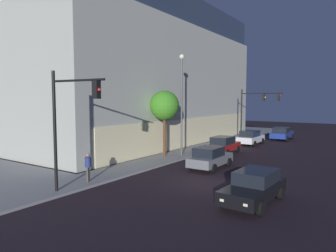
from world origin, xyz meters
TOP-DOWN VIEW (x-y plane):
  - ground_plane at (0.00, 0.00)m, footprint 120.00×120.00m
  - modern_building at (13.51, 23.15)m, footprint 33.31×29.97m
  - traffic_light_near_corner at (-6.27, 4.90)m, footprint 0.55×3.64m
  - traffic_light_far_corner at (22.33, 4.23)m, footprint 0.63×5.16m
  - street_lamp_sidewalk at (7.14, 6.08)m, footprint 0.44×0.44m
  - sidewalk_tree at (6.05, 7.22)m, footprint 2.66×2.66m
  - pedestrian_waiting at (-4.02, 6.02)m, footprint 0.36×0.36m
  - car_black at (-1.77, -3.72)m, footprint 4.83×2.27m
  - car_grey at (4.17, 1.71)m, footprint 4.42×2.11m
  - car_red at (11.03, 3.67)m, footprint 4.24×2.11m
  - car_white at (18.36, 3.51)m, footprint 4.67×2.11m
  - car_blue at (24.97, 1.64)m, footprint 4.69×2.25m

SIDE VIEW (x-z plane):
  - ground_plane at x=0.00m, z-range 0.00..0.00m
  - car_black at x=-1.77m, z-range 0.03..1.66m
  - car_blue at x=24.97m, z-range 0.02..1.68m
  - car_red at x=11.03m, z-range 0.02..1.69m
  - car_grey at x=4.17m, z-range 0.01..1.70m
  - car_white at x=18.36m, z-range 0.03..1.70m
  - pedestrian_waiting at x=-4.02m, z-range 0.32..2.10m
  - traffic_light_near_corner at x=-6.27m, z-range 1.14..7.78m
  - traffic_light_far_corner at x=22.33m, z-range 1.46..7.90m
  - sidewalk_tree at x=6.05m, z-range 1.74..7.65m
  - street_lamp_sidewalk at x=7.14m, z-range 1.21..10.36m
  - modern_building at x=13.51m, z-range -0.08..16.66m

